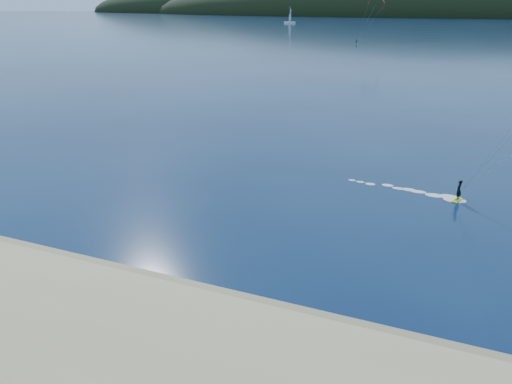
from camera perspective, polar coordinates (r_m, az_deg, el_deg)
ground at (r=28.24m, az=-12.51°, el=-15.73°), size 1800.00×1800.00×0.00m
wet_sand at (r=31.28m, az=-7.74°, el=-11.30°), size 220.00×2.50×0.10m
headland at (r=763.60m, az=23.15°, el=18.08°), size 1200.00×310.00×140.00m
kitesurfer_far at (r=220.22m, az=13.52°, el=20.01°), size 11.65×4.95×18.15m
sailboat at (r=440.37m, az=3.89°, el=18.82°), size 9.33×6.00×13.27m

